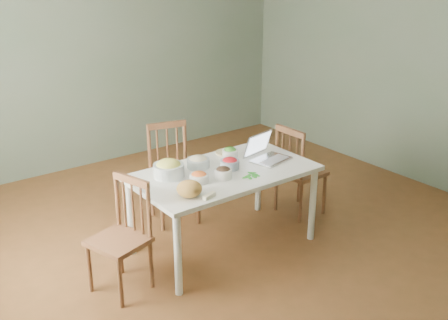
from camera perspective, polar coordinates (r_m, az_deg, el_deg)
floor at (r=5.09m, az=0.82°, el=-7.87°), size 5.00×5.00×0.00m
wall_back at (r=6.70m, az=-12.53°, el=11.03°), size 5.00×0.00×2.70m
wall_right at (r=6.40m, az=19.18°, el=9.92°), size 0.00×5.00×2.70m
dining_table at (r=4.73m, az=0.00°, el=-5.28°), size 1.56×0.88×0.73m
chair_far at (r=5.18m, az=-5.37°, el=-1.57°), size 0.51×0.49×0.96m
chair_left at (r=4.17m, az=-11.25°, el=-8.23°), size 0.48×0.49×0.91m
chair_right at (r=5.37m, az=8.24°, el=-1.02°), size 0.40×0.42×0.93m
bread_boule at (r=4.09m, az=-3.73°, el=-3.08°), size 0.24×0.24×0.13m
butter_stick at (r=4.07m, az=-1.58°, el=-3.86°), size 0.13×0.07×0.03m
bowl_squash at (r=4.46m, az=-5.94°, el=-0.90°), size 0.33×0.33×0.15m
bowl_carrot at (r=4.35m, az=-2.69°, el=-1.82°), size 0.16×0.16×0.09m
bowl_onion at (r=4.64m, az=-2.77°, el=-0.19°), size 0.24×0.24×0.11m
bowl_mushroom at (r=4.42m, az=-0.09°, el=-1.35°), size 0.19×0.19×0.10m
bowl_redpep at (r=4.61m, az=0.62°, el=-0.34°), size 0.20×0.20×0.10m
bowl_broccoli at (r=4.89m, az=0.66°, el=0.86°), size 0.19×0.19×0.09m
flatbread at (r=4.98m, az=0.20°, el=0.80°), size 0.23×0.23×0.02m
basil_bunch at (r=4.47m, az=2.76°, el=-1.62°), size 0.19×0.19×0.02m
laptop at (r=4.79m, az=5.10°, el=1.26°), size 0.40×0.37×0.23m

